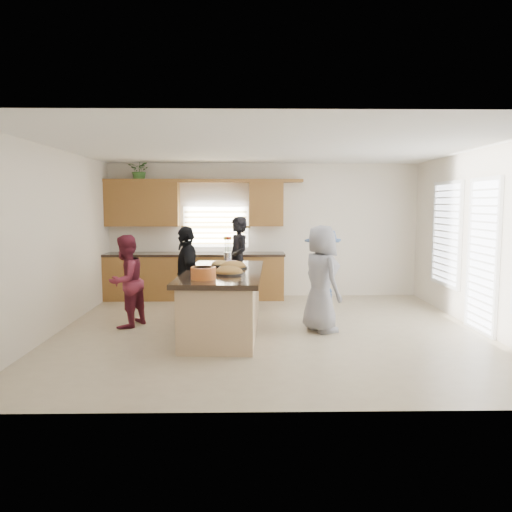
{
  "coord_description": "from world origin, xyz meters",
  "views": [
    {
      "loc": [
        -0.35,
        -7.53,
        1.96
      ],
      "look_at": [
        -0.21,
        0.2,
        1.15
      ],
      "focal_mm": 35.0,
      "sensor_mm": 36.0,
      "label": 1
    }
  ],
  "objects_px": {
    "woman_left_mid": "(126,281)",
    "woman_right_front": "(321,279)",
    "woman_left_back": "(238,262)",
    "salad_bowl": "(203,273)",
    "woman_left_front": "(187,276)",
    "island": "(224,303)",
    "woman_right_back": "(322,276)"
  },
  "relations": [
    {
      "from": "woman_left_mid",
      "to": "woman_right_front",
      "type": "relative_size",
      "value": 0.9
    },
    {
      "from": "woman_left_back",
      "to": "woman_left_mid",
      "type": "height_order",
      "value": "woman_left_back"
    },
    {
      "from": "woman_left_back",
      "to": "woman_right_front",
      "type": "height_order",
      "value": "woman_left_back"
    },
    {
      "from": "salad_bowl",
      "to": "woman_left_mid",
      "type": "bearing_deg",
      "value": 137.59
    },
    {
      "from": "salad_bowl",
      "to": "woman_left_front",
      "type": "distance_m",
      "value": 1.41
    },
    {
      "from": "island",
      "to": "salad_bowl",
      "type": "distance_m",
      "value": 1.07
    },
    {
      "from": "island",
      "to": "woman_right_front",
      "type": "xyz_separation_m",
      "value": [
        1.5,
        0.04,
        0.37
      ]
    },
    {
      "from": "woman_left_front",
      "to": "woman_right_front",
      "type": "bearing_deg",
      "value": 65.43
    },
    {
      "from": "salad_bowl",
      "to": "woman_right_front",
      "type": "relative_size",
      "value": 0.21
    },
    {
      "from": "woman_left_front",
      "to": "island",
      "type": "bearing_deg",
      "value": 39.38
    },
    {
      "from": "island",
      "to": "woman_left_back",
      "type": "relative_size",
      "value": 1.6
    },
    {
      "from": "island",
      "to": "woman_right_back",
      "type": "xyz_separation_m",
      "value": [
        1.58,
        0.47,
        0.34
      ]
    },
    {
      "from": "salad_bowl",
      "to": "woman_right_back",
      "type": "height_order",
      "value": "woman_right_back"
    },
    {
      "from": "salad_bowl",
      "to": "woman_left_front",
      "type": "relative_size",
      "value": 0.21
    },
    {
      "from": "salad_bowl",
      "to": "woman_left_back",
      "type": "height_order",
      "value": "woman_left_back"
    },
    {
      "from": "salad_bowl",
      "to": "woman_left_front",
      "type": "xyz_separation_m",
      "value": [
        -0.39,
        1.33,
        -0.24
      ]
    },
    {
      "from": "woman_left_mid",
      "to": "woman_right_back",
      "type": "relative_size",
      "value": 0.93
    },
    {
      "from": "woman_left_back",
      "to": "woman_left_mid",
      "type": "xyz_separation_m",
      "value": [
        -1.76,
        -1.61,
        -0.12
      ]
    },
    {
      "from": "woman_left_front",
      "to": "woman_right_back",
      "type": "relative_size",
      "value": 1.02
    },
    {
      "from": "woman_left_mid",
      "to": "woman_left_front",
      "type": "distance_m",
      "value": 0.96
    },
    {
      "from": "island",
      "to": "woman_left_mid",
      "type": "bearing_deg",
      "value": 169.94
    },
    {
      "from": "woman_left_front",
      "to": "woman_right_back",
      "type": "bearing_deg",
      "value": 76.91
    },
    {
      "from": "salad_bowl",
      "to": "woman_right_back",
      "type": "bearing_deg",
      "value": 36.36
    },
    {
      "from": "island",
      "to": "salad_bowl",
      "type": "relative_size",
      "value": 8.16
    },
    {
      "from": "woman_left_mid",
      "to": "woman_right_front",
      "type": "height_order",
      "value": "woman_right_front"
    },
    {
      "from": "island",
      "to": "woman_left_front",
      "type": "bearing_deg",
      "value": 145.44
    },
    {
      "from": "woman_left_back",
      "to": "woman_right_back",
      "type": "relative_size",
      "value": 1.09
    },
    {
      "from": "woman_left_back",
      "to": "woman_left_front",
      "type": "xyz_separation_m",
      "value": [
        -0.8,
        -1.5,
        -0.06
      ]
    },
    {
      "from": "woman_left_back",
      "to": "woman_right_back",
      "type": "height_order",
      "value": "woman_left_back"
    },
    {
      "from": "salad_bowl",
      "to": "woman_left_back",
      "type": "xyz_separation_m",
      "value": [
        0.41,
        2.83,
        -0.18
      ]
    },
    {
      "from": "salad_bowl",
      "to": "woman_left_front",
      "type": "bearing_deg",
      "value": 106.2
    },
    {
      "from": "woman_left_front",
      "to": "woman_right_back",
      "type": "xyz_separation_m",
      "value": [
        2.19,
        -0.0,
        -0.01
      ]
    }
  ]
}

